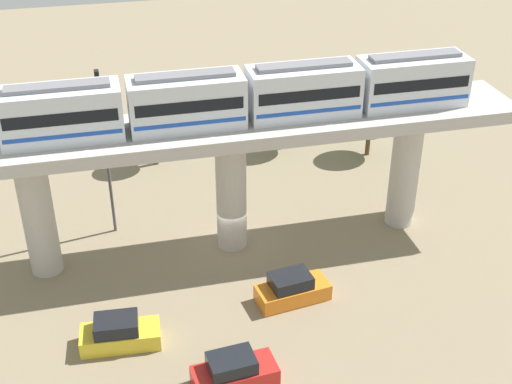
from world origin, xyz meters
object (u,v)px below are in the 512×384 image
(parked_car_orange, at_px, (292,289))
(tree_far_corner, at_px, (153,118))
(signal_post, at_px, (106,148))
(parked_car_yellow, at_px, (119,334))
(parked_car_red, at_px, (234,372))
(tree_near_viaduct, at_px, (370,119))
(train, at_px, (246,96))
(tree_mid_lot, at_px, (283,108))

(parked_car_orange, bearing_deg, tree_far_corner, 8.98)
(parked_car_orange, xyz_separation_m, signal_post, (9.74, 9.50, 5.44))
(tree_far_corner, relative_size, signal_post, 0.48)
(parked_car_yellow, xyz_separation_m, parked_car_red, (-4.18, -5.33, 0.00))
(parked_car_red, relative_size, parked_car_orange, 0.99)
(tree_near_viaduct, relative_size, tree_far_corner, 0.89)
(parked_car_red, bearing_deg, tree_far_corner, -2.69)
(train, height_order, tree_far_corner, train)
(train, bearing_deg, tree_mid_lot, -25.07)
(parked_car_red, height_order, signal_post, signal_post)
(parked_car_yellow, distance_m, parked_car_orange, 10.06)
(train, xyz_separation_m, parked_car_orange, (-6.34, -1.22, -9.50))
(tree_mid_lot, bearing_deg, tree_far_corner, 91.58)
(signal_post, bearing_deg, train, -112.33)
(parked_car_orange, bearing_deg, parked_car_yellow, 90.19)
(train, distance_m, tree_far_corner, 14.48)
(tree_far_corner, height_order, signal_post, signal_post)
(parked_car_red, relative_size, tree_far_corner, 0.80)
(tree_near_viaduct, bearing_deg, signal_post, 107.53)
(signal_post, bearing_deg, tree_near_viaduct, -72.47)
(tree_mid_lot, bearing_deg, signal_post, 122.85)
(parked_car_orange, distance_m, tree_near_viaduct, 19.72)
(tree_near_viaduct, relative_size, signal_post, 0.43)
(tree_far_corner, bearing_deg, parked_car_yellow, 168.11)
(parked_car_orange, relative_size, tree_near_viaduct, 0.91)
(train, distance_m, signal_post, 9.82)
(tree_near_viaduct, bearing_deg, train, 128.97)
(parked_car_orange, bearing_deg, train, 2.76)
(parked_car_yellow, xyz_separation_m, signal_post, (11.20, -0.45, 5.44))
(parked_car_yellow, bearing_deg, tree_far_corner, -7.66)
(parked_car_yellow, bearing_deg, parked_car_red, -123.89)
(parked_car_yellow, distance_m, tree_far_corner, 20.73)
(parked_car_red, bearing_deg, tree_near_viaduct, -40.84)
(parked_car_red, distance_m, tree_mid_lot, 26.35)
(parked_car_yellow, bearing_deg, train, -44.01)
(signal_post, bearing_deg, tree_far_corner, -23.07)
(parked_car_red, xyz_separation_m, tree_far_corner, (24.22, 1.11, 3.22))
(parked_car_yellow, xyz_separation_m, parked_car_orange, (1.46, -9.95, 0.00))
(parked_car_red, bearing_deg, signal_post, 12.28)
(train, bearing_deg, parked_car_yellow, 131.77)
(parked_car_orange, height_order, tree_far_corner, tree_far_corner)
(signal_post, bearing_deg, parked_car_orange, -135.70)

